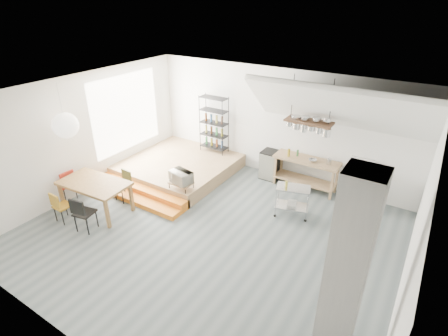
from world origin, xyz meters
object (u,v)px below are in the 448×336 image
Objects in this scene: rolling_cart at (292,197)px; mini_fridge at (270,165)px; stove at (357,186)px; dining_table at (94,185)px.

rolling_cart is 2.01m from mini_fridge.
stove reaches higher than dining_table.
stove is 6.69m from dining_table.
stove reaches higher than rolling_cart.
mini_fridge is at bearing 49.79° from dining_table.
stove is at bearing 34.83° from rolling_cart.
stove is 1.31× the size of rolling_cart.
stove is 0.66× the size of dining_table.
mini_fridge is (2.91, 3.95, -0.31)m from dining_table.
rolling_cart is 1.05× the size of mini_fridge.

